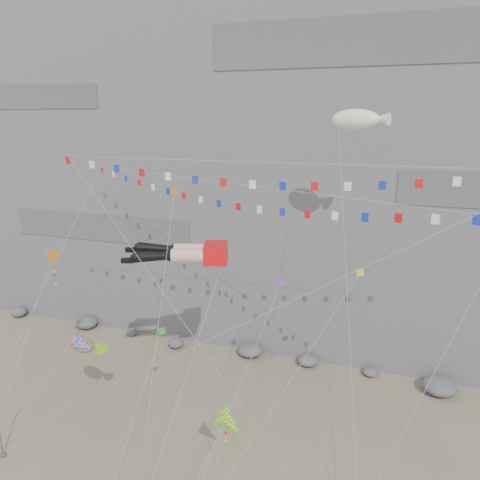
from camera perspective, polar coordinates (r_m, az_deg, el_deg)
The scene contains 14 objects.
ground at distance 36.76m, azimuth -7.84°, elevation -25.84°, with size 120.00×120.00×0.00m, color gray.
cliff at distance 58.20m, azimuth 6.11°, elevation 15.77°, with size 80.00×28.00×50.00m, color slate.
talus_boulders at distance 49.50m, azimuth 1.25°, elevation -13.28°, with size 60.00×3.00×1.20m, color slate, non-canonical shape.
legs_kite at distance 34.87m, azimuth -6.50°, elevation -1.58°, with size 7.96×15.07×19.57m.
flag_banner_upper at distance 35.11m, azimuth -1.48°, elevation 6.94°, with size 32.41×18.88×27.75m.
flag_banner_lower at distance 30.43m, azimuth 3.42°, elevation 9.37°, with size 30.63×7.58×23.58m.
harlequin_kite at distance 40.00m, azimuth -21.90°, elevation -1.91°, with size 1.93×9.19×15.45m.
fish_windsock at distance 37.69m, azimuth -18.82°, elevation -11.90°, with size 6.36×7.37×10.49m.
delta_kite at distance 30.57m, azimuth -1.80°, elevation -21.28°, with size 3.21×7.38×9.22m.
blimp_windsock at distance 35.53m, azimuth 13.87°, elevation 14.03°, with size 5.28×13.42×26.71m.
small_kite_a at distance 35.00m, azimuth -8.14°, elevation 4.95°, with size 2.91×11.86×21.71m.
small_kite_b at distance 33.81m, azimuth 4.78°, elevation -5.76°, with size 3.45×12.14×17.15m.
small_kite_c at distance 34.39m, azimuth -9.64°, elevation -11.22°, with size 1.25×10.81×13.57m.
small_kite_d at distance 32.70m, azimuth 13.96°, elevation -4.64°, with size 8.55×13.44×20.33m.
Camera 1 is at (13.31, -24.65, 23.80)m, focal length 35.00 mm.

